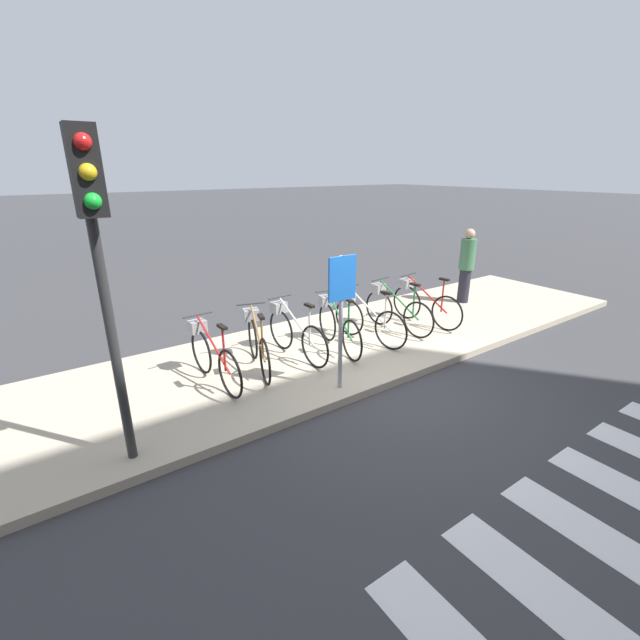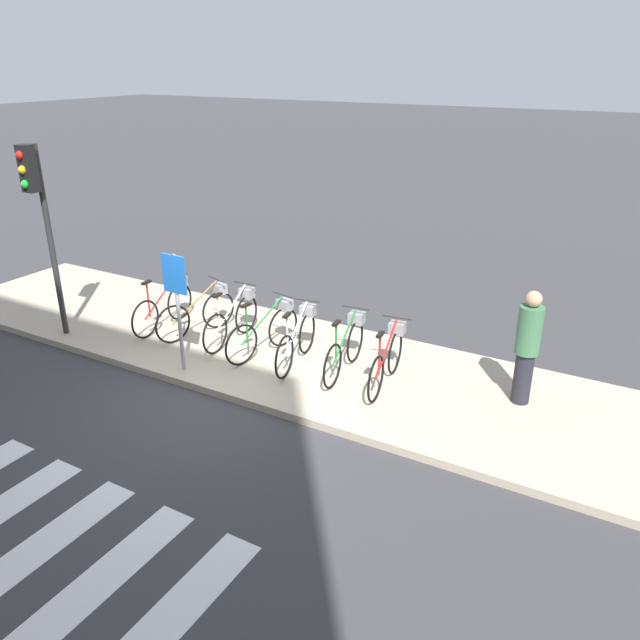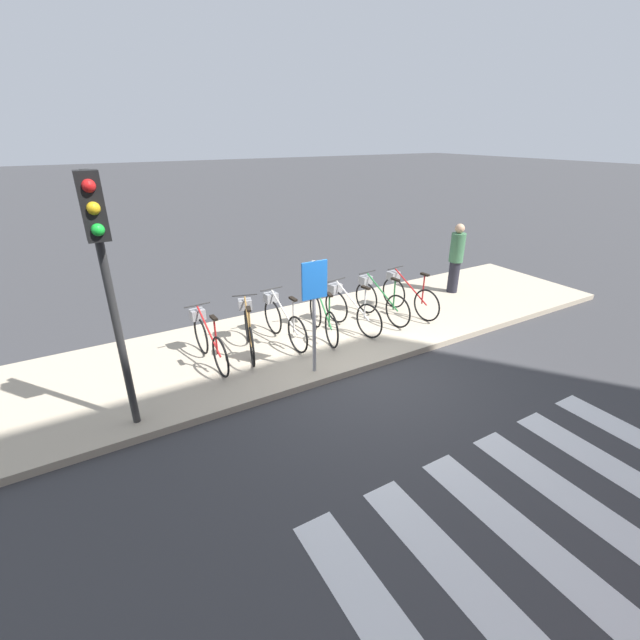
# 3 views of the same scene
# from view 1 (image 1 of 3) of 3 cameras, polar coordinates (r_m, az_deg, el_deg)

# --- Properties ---
(ground_plane) EXTENTS (120.00, 120.00, 0.00)m
(ground_plane) POSITION_cam_1_polar(r_m,az_deg,el_deg) (6.58, 9.67, -8.85)
(ground_plane) COLOR #38383A
(sidewalk) EXTENTS (14.03, 3.16, 0.12)m
(sidewalk) POSITION_cam_1_polar(r_m,az_deg,el_deg) (7.62, 1.40, -3.91)
(sidewalk) COLOR #B7A88E
(sidewalk) RESTS_ON ground_plane
(parked_bicycle_0) EXTENTS (0.46, 1.65, 1.02)m
(parked_bicycle_0) POSITION_cam_1_polar(r_m,az_deg,el_deg) (6.40, -14.26, -4.41)
(parked_bicycle_0) COLOR black
(parked_bicycle_0) RESTS_ON sidewalk
(parked_bicycle_1) EXTENTS (0.60, 1.60, 1.02)m
(parked_bicycle_1) POSITION_cam_1_polar(r_m,az_deg,el_deg) (6.71, -8.39, -2.82)
(parked_bicycle_1) COLOR black
(parked_bicycle_1) RESTS_ON sidewalk
(parked_bicycle_2) EXTENTS (0.46, 1.65, 1.02)m
(parked_bicycle_2) POSITION_cam_1_polar(r_m,az_deg,el_deg) (7.07, -3.53, -1.45)
(parked_bicycle_2) COLOR black
(parked_bicycle_2) RESTS_ON sidewalk
(parked_bicycle_3) EXTENTS (0.50, 1.63, 1.02)m
(parked_bicycle_3) POSITION_cam_1_polar(r_m,az_deg,el_deg) (7.38, 2.24, -0.52)
(parked_bicycle_3) COLOR black
(parked_bicycle_3) RESTS_ON sidewalk
(parked_bicycle_4) EXTENTS (0.46, 1.64, 1.02)m
(parked_bicycle_4) POSITION_cam_1_polar(r_m,az_deg,el_deg) (7.74, 6.06, 0.36)
(parked_bicycle_4) COLOR black
(parked_bicycle_4) RESTS_ON sidewalk
(parked_bicycle_5) EXTENTS (0.46, 1.65, 1.02)m
(parked_bicycle_5) POSITION_cam_1_polar(r_m,az_deg,el_deg) (8.35, 9.89, 1.62)
(parked_bicycle_5) COLOR black
(parked_bicycle_5) RESTS_ON sidewalk
(parked_bicycle_6) EXTENTS (0.46, 1.65, 1.02)m
(parked_bicycle_6) POSITION_cam_1_polar(r_m,az_deg,el_deg) (8.83, 13.52, 2.36)
(parked_bicycle_6) COLOR black
(parked_bicycle_6) RESTS_ON sidewalk
(pedestrian) EXTENTS (0.34, 0.34, 1.70)m
(pedestrian) POSITION_cam_1_polar(r_m,az_deg,el_deg) (10.43, 18.95, 7.04)
(pedestrian) COLOR #23232D
(pedestrian) RESTS_ON sidewalk
(traffic_light) EXTENTS (0.24, 0.40, 3.33)m
(traffic_light) POSITION_cam_1_polar(r_m,az_deg,el_deg) (4.35, -27.67, 9.74)
(traffic_light) COLOR #2D2D2D
(traffic_light) RESTS_ON sidewalk
(sign_post) EXTENTS (0.44, 0.07, 1.91)m
(sign_post) POSITION_cam_1_polar(r_m,az_deg,el_deg) (5.74, 2.89, 2.61)
(sign_post) COLOR #99999E
(sign_post) RESTS_ON sidewalk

